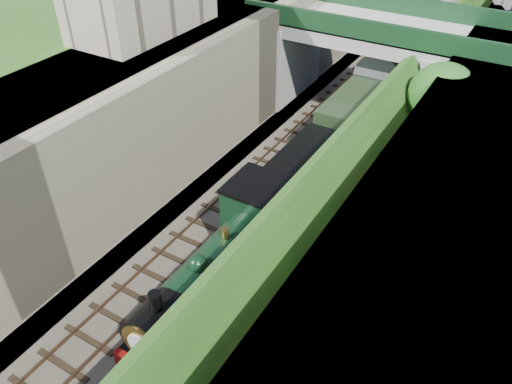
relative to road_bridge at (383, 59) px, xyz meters
The scene contains 14 objects.
ground 24.36m from the road_bridge, 92.25° to the right, with size 160.00×160.00×0.00m, color #1E4714.
trackbed 5.72m from the road_bridge, 103.28° to the right, with size 10.00×90.00×0.20m, color #473F38.
retaining_wall 7.61m from the road_bridge, 148.17° to the right, with size 1.00×90.00×7.00m, color #756B56.
street_plateau_left 10.73m from the road_bridge, 158.09° to the right, with size 6.00×90.00×7.00m, color #262628.
street_plateau_right 9.49m from the road_bridge, 25.06° to the right, with size 8.00×90.00×6.25m, color #262628.
embankment_slope 7.92m from the road_bridge, 58.19° to the right, with size 4.59×90.00×6.46m.
track_left 6.27m from the road_bridge, 126.35° to the right, with size 2.50×90.00×0.20m.
track_right 5.54m from the road_bridge, 86.34° to the right, with size 2.50×90.00×0.20m.
road_bridge is the anchor object (origin of this frame).
tree 7.06m from the road_bridge, 45.03° to the right, with size 3.60×3.80×6.60m.
locomotive 18.77m from the road_bridge, 89.21° to the right, with size 3.10×10.22×3.83m.
tender 11.55m from the road_bridge, 88.70° to the right, with size 2.70×6.00×3.05m.
coach_front 2.43m from the road_bridge, 79.05° to the left, with size 2.90×18.00×3.70m.
coach_middle 20.23m from the road_bridge, 89.27° to the left, with size 2.90×18.00×3.70m.
Camera 1 is at (9.62, -6.25, 16.24)m, focal length 35.00 mm.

